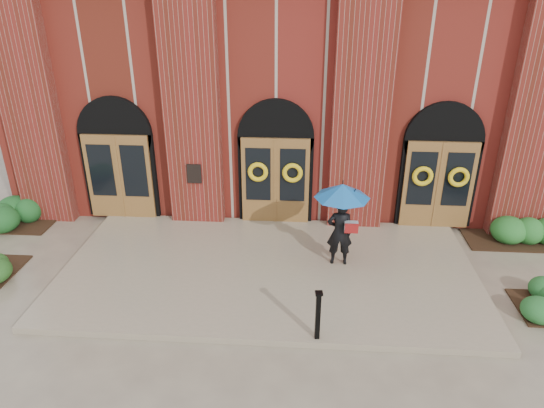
# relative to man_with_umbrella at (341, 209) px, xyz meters

# --- Properties ---
(ground) EXTENTS (90.00, 90.00, 0.00)m
(ground) POSITION_rel_man_with_umbrella_xyz_m (-1.71, -0.50, -1.63)
(ground) COLOR gray
(ground) RESTS_ON ground
(landing) EXTENTS (10.00, 5.30, 0.15)m
(landing) POSITION_rel_man_with_umbrella_xyz_m (-1.71, -0.35, -1.55)
(landing) COLOR gray
(landing) RESTS_ON ground
(church_building) EXTENTS (16.20, 12.53, 7.00)m
(church_building) POSITION_rel_man_with_umbrella_xyz_m (-1.71, 8.29, 1.88)
(church_building) COLOR maroon
(church_building) RESTS_ON ground
(man_with_umbrella) EXTENTS (1.35, 1.35, 2.11)m
(man_with_umbrella) POSITION_rel_man_with_umbrella_xyz_m (0.00, 0.00, 0.00)
(man_with_umbrella) COLOR black
(man_with_umbrella) RESTS_ON landing
(metal_post) EXTENTS (0.16, 0.16, 1.07)m
(metal_post) POSITION_rel_man_with_umbrella_xyz_m (-0.56, -2.85, -0.91)
(metal_post) COLOR black
(metal_post) RESTS_ON landing
(hedge_wall_left) EXTENTS (2.66, 1.06, 0.68)m
(hedge_wall_left) POSITION_rel_man_with_umbrella_xyz_m (-9.71, 1.70, -1.28)
(hedge_wall_left) COLOR #184A1C
(hedge_wall_left) RESTS_ON ground
(hedge_wall_right) EXTENTS (2.66, 1.06, 0.68)m
(hedge_wall_right) POSITION_rel_man_with_umbrella_xyz_m (5.07, 1.70, -1.28)
(hedge_wall_right) COLOR #226022
(hedge_wall_right) RESTS_ON ground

